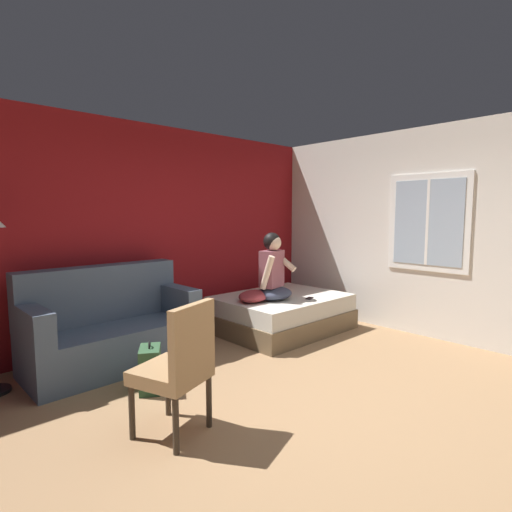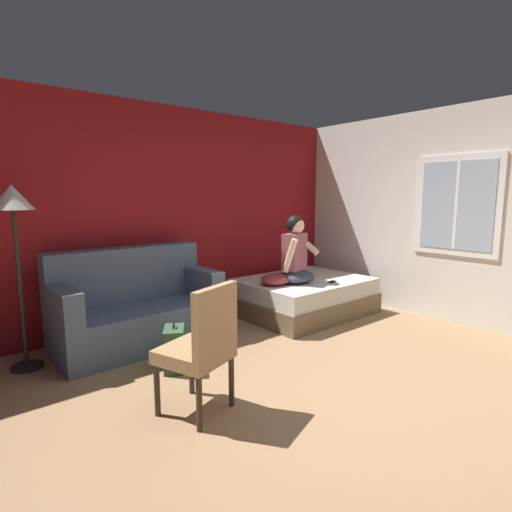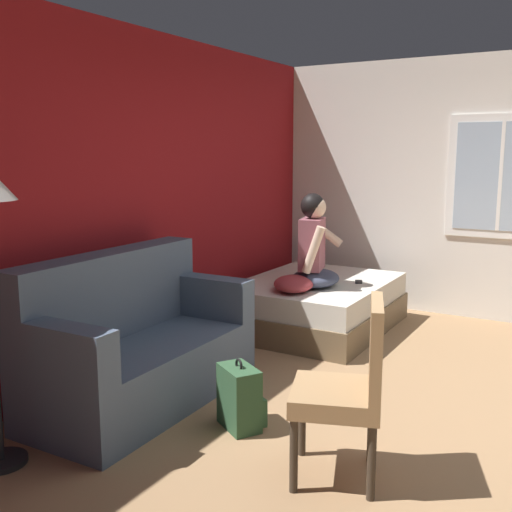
{
  "view_description": "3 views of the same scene",
  "coord_description": "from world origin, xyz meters",
  "px_view_note": "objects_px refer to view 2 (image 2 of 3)",
  "views": [
    {
      "loc": [
        -2.44,
        -1.83,
        1.6
      ],
      "look_at": [
        0.9,
        1.76,
        1.08
      ],
      "focal_mm": 28.0,
      "sensor_mm": 36.0,
      "label": 1
    },
    {
      "loc": [
        -2.44,
        -1.83,
        1.6
      ],
      "look_at": [
        0.61,
        1.85,
        0.88
      ],
      "focal_mm": 28.0,
      "sensor_mm": 36.0,
      "label": 2
    },
    {
      "loc": [
        -3.8,
        -0.53,
        1.73
      ],
      "look_at": [
        0.47,
        1.97,
        0.87
      ],
      "focal_mm": 42.0,
      "sensor_mm": 36.0,
      "label": 3
    }
  ],
  "objects_px": {
    "couch": "(136,309)",
    "backpack": "(176,349)",
    "person_seated": "(296,255)",
    "side_chair": "(202,345)",
    "throw_pillow": "(276,279)",
    "cell_phone": "(332,282)",
    "floor_lamp": "(14,216)",
    "bed": "(304,296)"
  },
  "relations": [
    {
      "from": "couch",
      "to": "backpack",
      "type": "bearing_deg",
      "value": -89.68
    },
    {
      "from": "couch",
      "to": "person_seated",
      "type": "bearing_deg",
      "value": -12.22
    },
    {
      "from": "side_chair",
      "to": "throw_pillow",
      "type": "distance_m",
      "value": 2.33
    },
    {
      "from": "throw_pillow",
      "to": "cell_phone",
      "type": "height_order",
      "value": "throw_pillow"
    },
    {
      "from": "backpack",
      "to": "throw_pillow",
      "type": "relative_size",
      "value": 0.95
    },
    {
      "from": "throw_pillow",
      "to": "cell_phone",
      "type": "distance_m",
      "value": 0.76
    },
    {
      "from": "couch",
      "to": "floor_lamp",
      "type": "height_order",
      "value": "floor_lamp"
    },
    {
      "from": "bed",
      "to": "floor_lamp",
      "type": "xyz_separation_m",
      "value": [
        -3.31,
        0.41,
        1.19
      ]
    },
    {
      "from": "couch",
      "to": "floor_lamp",
      "type": "bearing_deg",
      "value": 176.86
    },
    {
      "from": "couch",
      "to": "cell_phone",
      "type": "distance_m",
      "value": 2.5
    },
    {
      "from": "side_chair",
      "to": "person_seated",
      "type": "height_order",
      "value": "person_seated"
    },
    {
      "from": "bed",
      "to": "person_seated",
      "type": "height_order",
      "value": "person_seated"
    },
    {
      "from": "side_chair",
      "to": "backpack",
      "type": "height_order",
      "value": "side_chair"
    },
    {
      "from": "person_seated",
      "to": "cell_phone",
      "type": "distance_m",
      "value": 0.6
    },
    {
      "from": "person_seated",
      "to": "throw_pillow",
      "type": "bearing_deg",
      "value": 166.39
    },
    {
      "from": "side_chair",
      "to": "floor_lamp",
      "type": "height_order",
      "value": "floor_lamp"
    },
    {
      "from": "bed",
      "to": "person_seated",
      "type": "bearing_deg",
      "value": -161.94
    },
    {
      "from": "person_seated",
      "to": "floor_lamp",
      "type": "bearing_deg",
      "value": 170.88
    },
    {
      "from": "floor_lamp",
      "to": "throw_pillow",
      "type": "bearing_deg",
      "value": -8.66
    },
    {
      "from": "backpack",
      "to": "side_chair",
      "type": "bearing_deg",
      "value": -104.84
    },
    {
      "from": "couch",
      "to": "person_seated",
      "type": "relative_size",
      "value": 1.96
    },
    {
      "from": "couch",
      "to": "cell_phone",
      "type": "xyz_separation_m",
      "value": [
        2.38,
        -0.74,
        0.09
      ]
    },
    {
      "from": "bed",
      "to": "side_chair",
      "type": "relative_size",
      "value": 1.76
    },
    {
      "from": "person_seated",
      "to": "backpack",
      "type": "bearing_deg",
      "value": -167.9
    },
    {
      "from": "throw_pillow",
      "to": "cell_phone",
      "type": "xyz_separation_m",
      "value": [
        0.66,
        -0.38,
        -0.07
      ]
    },
    {
      "from": "backpack",
      "to": "floor_lamp",
      "type": "distance_m",
      "value": 1.87
    },
    {
      "from": "bed",
      "to": "cell_phone",
      "type": "relative_size",
      "value": 11.95
    },
    {
      "from": "side_chair",
      "to": "floor_lamp",
      "type": "bearing_deg",
      "value": 116.25
    },
    {
      "from": "cell_phone",
      "to": "floor_lamp",
      "type": "height_order",
      "value": "floor_lamp"
    },
    {
      "from": "person_seated",
      "to": "floor_lamp",
      "type": "relative_size",
      "value": 0.51
    },
    {
      "from": "throw_pillow",
      "to": "floor_lamp",
      "type": "bearing_deg",
      "value": 171.34
    },
    {
      "from": "floor_lamp",
      "to": "bed",
      "type": "bearing_deg",
      "value": -7.08
    },
    {
      "from": "person_seated",
      "to": "throw_pillow",
      "type": "xyz_separation_m",
      "value": [
        -0.28,
        0.07,
        -0.29
      ]
    },
    {
      "from": "bed",
      "to": "throw_pillow",
      "type": "distance_m",
      "value": 0.62
    },
    {
      "from": "person_seated",
      "to": "throw_pillow",
      "type": "relative_size",
      "value": 1.82
    },
    {
      "from": "backpack",
      "to": "cell_phone",
      "type": "relative_size",
      "value": 3.18
    },
    {
      "from": "backpack",
      "to": "bed",
      "type": "bearing_deg",
      "value": 12.77
    },
    {
      "from": "throw_pillow",
      "to": "floor_lamp",
      "type": "distance_m",
      "value": 2.95
    },
    {
      "from": "side_chair",
      "to": "floor_lamp",
      "type": "distance_m",
      "value": 2.13
    },
    {
      "from": "throw_pillow",
      "to": "bed",
      "type": "bearing_deg",
      "value": 1.32
    },
    {
      "from": "bed",
      "to": "person_seated",
      "type": "xyz_separation_m",
      "value": [
        -0.25,
        -0.08,
        0.6
      ]
    },
    {
      "from": "throw_pillow",
      "to": "cell_phone",
      "type": "bearing_deg",
      "value": -29.62
    }
  ]
}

